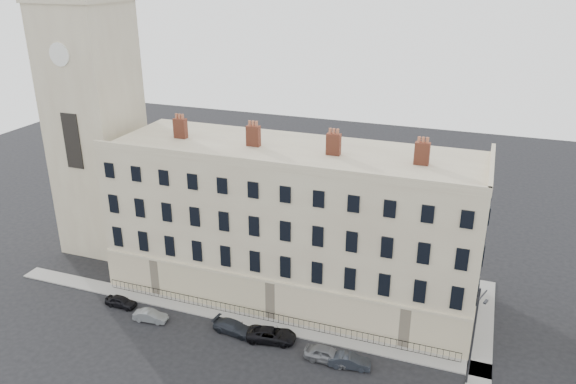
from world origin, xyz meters
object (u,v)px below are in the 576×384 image
at_px(car_c, 234,327).
at_px(streetlamp, 474,333).
at_px(car_b, 151,316).
at_px(car_f, 350,361).
at_px(car_e, 327,354).
at_px(car_d, 271,335).
at_px(car_a, 121,301).

height_order(car_c, streetlamp, streetlamp).
bearing_deg(car_b, car_f, -97.11).
bearing_deg(car_e, car_d, 81.28).
bearing_deg(streetlamp, car_b, -160.18).
height_order(car_d, streetlamp, streetlamp).
height_order(car_c, car_e, car_e).
bearing_deg(car_d, car_c, 81.57).
distance_m(car_d, car_e, 5.55).
relative_size(car_d, car_e, 1.12).
bearing_deg(car_e, car_f, -91.11).
bearing_deg(streetlamp, car_e, -157.20).
bearing_deg(car_f, car_a, 79.08).
relative_size(car_b, car_f, 0.92).
xyz_separation_m(car_c, car_d, (3.66, 0.09, 0.04)).
bearing_deg(car_a, car_f, -92.31).
distance_m(car_a, car_d, 15.95).
xyz_separation_m(car_b, car_e, (17.30, 0.11, 0.14)).
bearing_deg(car_a, car_d, -89.74).
height_order(car_b, car_c, car_c).
xyz_separation_m(car_b, car_c, (8.18, 1.00, 0.04)).
xyz_separation_m(car_a, car_e, (21.41, -1.01, 0.13)).
bearing_deg(car_e, car_a, 88.74).
bearing_deg(car_f, car_e, 79.21).
relative_size(car_b, car_d, 0.73).
bearing_deg(car_c, car_d, -81.85).
bearing_deg(car_a, streetlamp, -89.54).
relative_size(car_a, car_b, 0.99).
bearing_deg(car_d, streetlamp, -99.58).
bearing_deg(car_c, car_f, -88.29).
relative_size(car_a, car_c, 0.80).
distance_m(car_d, streetlamp, 17.35).
bearing_deg(car_d, car_b, 85.43).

